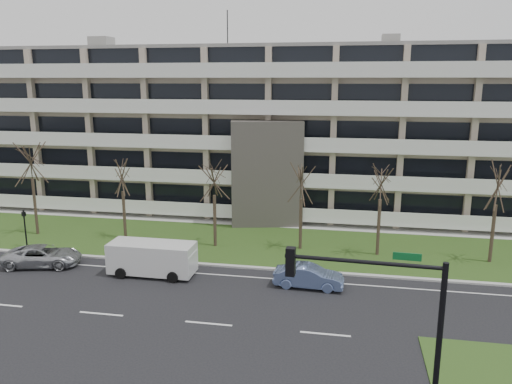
% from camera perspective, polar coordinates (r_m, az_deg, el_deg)
% --- Properties ---
extents(ground, '(160.00, 160.00, 0.00)m').
position_cam_1_polar(ground, '(26.82, -5.44, -14.74)').
color(ground, black).
rests_on(ground, ground).
extents(grass_verge, '(90.00, 10.00, 0.06)m').
position_cam_1_polar(grass_verge, '(38.48, -0.13, -5.92)').
color(grass_verge, '#2D4B19').
rests_on(grass_verge, ground).
extents(curb, '(90.00, 0.35, 0.12)m').
position_cam_1_polar(curb, '(33.86, -1.71, -8.54)').
color(curb, '#B2B2AD').
rests_on(curb, ground).
extents(sidewalk, '(90.00, 2.00, 0.08)m').
position_cam_1_polar(sidewalk, '(43.64, 1.21, -3.64)').
color(sidewalk, '#B2B2AD').
rests_on(sidewalk, ground).
extents(grass_median, '(7.00, 5.00, 0.06)m').
position_cam_1_polar(grass_median, '(25.26, 27.08, -17.97)').
color(grass_median, '#2D4B19').
rests_on(grass_median, ground).
extents(lane_edge_line, '(90.00, 0.12, 0.01)m').
position_cam_1_polar(lane_edge_line, '(32.53, -2.27, -9.57)').
color(lane_edge_line, white).
rests_on(lane_edge_line, ground).
extents(apartment_building, '(60.50, 15.10, 18.75)m').
position_cam_1_polar(apartment_building, '(48.84, 2.55, 7.17)').
color(apartment_building, '#C2AF97').
rests_on(apartment_building, ground).
extents(silver_pickup, '(5.40, 3.33, 1.40)m').
position_cam_1_polar(silver_pickup, '(36.92, -23.19, -6.72)').
color(silver_pickup, '#ADB0B5').
rests_on(silver_pickup, ground).
extents(blue_sedan, '(4.27, 1.64, 1.39)m').
position_cam_1_polar(blue_sedan, '(30.81, 6.04, -9.55)').
color(blue_sedan, '#6B82BB').
rests_on(blue_sedan, ground).
extents(white_van, '(5.52, 2.31, 2.13)m').
position_cam_1_polar(white_van, '(32.96, -11.67, -7.16)').
color(white_van, silver).
rests_on(white_van, ground).
extents(traffic_signal, '(5.68, 0.63, 6.58)m').
position_cam_1_polar(traffic_signal, '(18.71, 14.59, -13.33)').
color(traffic_signal, black).
rests_on(traffic_signal, ground).
extents(pedestrian_signal, '(0.33, 0.30, 2.90)m').
position_cam_1_polar(pedestrian_signal, '(40.98, -24.92, -3.33)').
color(pedestrian_signal, black).
rests_on(pedestrian_signal, ground).
extents(tree_1, '(4.12, 4.12, 8.24)m').
position_cam_1_polar(tree_1, '(43.21, -24.41, 3.71)').
color(tree_1, '#382B21').
rests_on(tree_1, ground).
extents(tree_2, '(3.42, 3.42, 6.84)m').
position_cam_1_polar(tree_2, '(39.89, -15.09, 2.15)').
color(tree_2, '#382B21').
rests_on(tree_2, ground).
extents(tree_3, '(3.56, 3.56, 7.11)m').
position_cam_1_polar(tree_3, '(36.70, -4.83, 1.99)').
color(tree_3, '#382B21').
rests_on(tree_3, ground).
extents(tree_4, '(3.44, 3.44, 6.87)m').
position_cam_1_polar(tree_4, '(36.14, 5.22, 1.51)').
color(tree_4, '#382B21').
rests_on(tree_4, ground).
extents(tree_5, '(3.69, 3.69, 7.37)m').
position_cam_1_polar(tree_5, '(35.68, 14.14, 1.66)').
color(tree_5, '#382B21').
rests_on(tree_5, ground).
extents(tree_6, '(3.67, 3.67, 7.35)m').
position_cam_1_polar(tree_6, '(36.90, 25.94, 1.08)').
color(tree_6, '#382B21').
rests_on(tree_6, ground).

